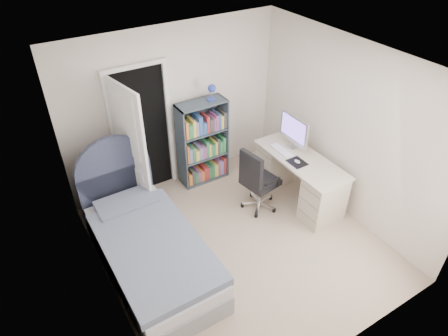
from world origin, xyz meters
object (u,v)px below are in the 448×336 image
floor_lamp (134,162)px  office_chair (257,178)px  bed (148,246)px  nightstand (103,188)px  desk (298,176)px  bookcase (204,145)px

floor_lamp → office_chair: (1.37, -1.20, -0.07)m
bed → nightstand: size_ratio=3.48×
nightstand → office_chair: bearing=-30.1°
bed → nightstand: bearing=96.7°
desk → office_chair: desk is taller
floor_lamp → desk: (2.06, -1.33, -0.22)m
bed → nightstand: bed is taller
nightstand → desk: desk is taller
desk → bookcase: bearing=128.4°
floor_lamp → office_chair: bearing=-41.3°
floor_lamp → desk: size_ratio=1.01×
bed → floor_lamp: 1.46m
office_chair → desk: bearing=-10.3°
nightstand → desk: bearing=-25.3°
bed → bookcase: (1.50, 1.24, 0.33)m
bed → floor_lamp: size_ratio=1.45×
bed → floor_lamp: (0.39, 1.37, 0.32)m
bed → floor_lamp: floor_lamp is taller
bed → desk: size_ratio=1.47×
nightstand → bookcase: (1.65, -0.03, 0.21)m
bookcase → desk: bookcase is taller
bookcase → office_chair: size_ratio=1.59×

